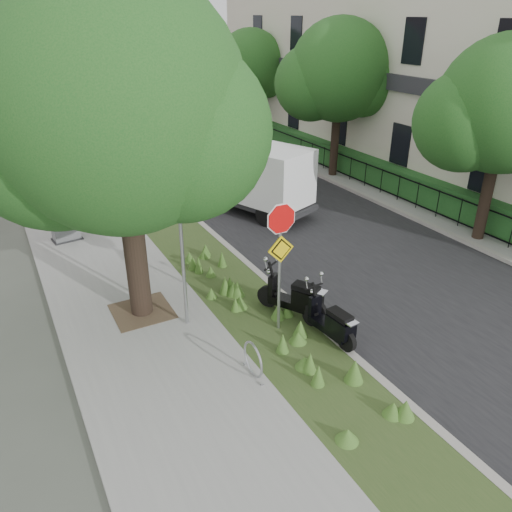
{
  "coord_description": "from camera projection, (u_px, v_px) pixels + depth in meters",
  "views": [
    {
      "loc": [
        -6.46,
        -7.73,
        6.77
      ],
      "look_at": [
        -1.19,
        2.09,
        1.3
      ],
      "focal_mm": 35.0,
      "sensor_mm": 36.0,
      "label": 1
    }
  ],
  "objects": [
    {
      "name": "far_tree_a",
      "position": [
        501.0,
        112.0,
        14.58
      ],
      "size": [
        4.6,
        4.1,
        6.22
      ],
      "color": "black",
      "rests_on": "ground"
    },
    {
      "name": "sign_assembly",
      "position": [
        281.0,
        242.0,
        10.68
      ],
      "size": [
        0.94,
        0.08,
        3.22
      ],
      "color": "#A5A8AD",
      "rests_on": "ground"
    },
    {
      "name": "far_tree_b",
      "position": [
        337.0,
        76.0,
        20.81
      ],
      "size": [
        4.83,
        4.31,
        6.56
      ],
      "color": "black",
      "rests_on": "ground"
    },
    {
      "name": "footpath_far",
      "position": [
        353.0,
        172.0,
        23.2
      ],
      "size": [
        3.2,
        60.0,
        0.12
      ],
      "primitive_type": "cube",
      "color": "gray",
      "rests_on": "ground"
    },
    {
      "name": "verge",
      "position": [
        151.0,
        207.0,
        19.09
      ],
      "size": [
        2.0,
        60.0,
        0.12
      ],
      "primitive_type": "cube",
      "color": "#31481F",
      "rests_on": "ground"
    },
    {
      "name": "box_truck",
      "position": [
        254.0,
        175.0,
        18.21
      ],
      "size": [
        3.39,
        5.07,
        2.15
      ],
      "color": "#262628",
      "rests_on": "ground"
    },
    {
      "name": "scooter_near",
      "position": [
        299.0,
        300.0,
        11.94
      ],
      "size": [
        1.07,
        1.68,
        0.89
      ],
      "color": "black",
      "rests_on": "ground"
    },
    {
      "name": "sidewalk_near",
      "position": [
        77.0,
        219.0,
        17.92
      ],
      "size": [
        3.5,
        60.0,
        0.12
      ],
      "primitive_type": "cube",
      "color": "gray",
      "rests_on": "ground"
    },
    {
      "name": "fence_far",
      "position": [
        337.0,
        162.0,
        22.51
      ],
      "size": [
        0.04,
        24.0,
        1.0
      ],
      "color": "black",
      "rests_on": "ground"
    },
    {
      "name": "scooter_far",
      "position": [
        334.0,
        326.0,
        11.03
      ],
      "size": [
        0.47,
        1.73,
        0.82
      ],
      "color": "black",
      "rests_on": "ground"
    },
    {
      "name": "bare_post",
      "position": [
        182.0,
        247.0,
        10.97
      ],
      "size": [
        0.08,
        0.08,
        4.0
      ],
      "color": "#A5A8AD",
      "rests_on": "ground"
    },
    {
      "name": "kerb_far",
      "position": [
        323.0,
        177.0,
        22.48
      ],
      "size": [
        0.2,
        60.0,
        0.13
      ],
      "primitive_type": "cube",
      "color": "#9E9991",
      "rests_on": "ground"
    },
    {
      "name": "road",
      "position": [
        255.0,
        190.0,
        21.02
      ],
      "size": [
        7.0,
        60.0,
        0.01
      ],
      "primitive_type": "cube",
      "color": "black",
      "rests_on": "ground"
    },
    {
      "name": "ground",
      "position": [
        342.0,
        329.0,
        11.84
      ],
      "size": [
        120.0,
        120.0,
        0.0
      ],
      "primitive_type": "plane",
      "color": "#4C5147",
      "rests_on": "ground"
    },
    {
      "name": "utility_cabinet",
      "position": [
        64.0,
        223.0,
        15.94
      ],
      "size": [
        0.96,
        0.7,
        1.19
      ],
      "color": "#262628",
      "rests_on": "ground"
    },
    {
      "name": "terrace_houses",
      "position": [
        418.0,
        75.0,
        22.79
      ],
      "size": [
        7.4,
        26.4,
        8.2
      ],
      "color": "beige",
      "rests_on": "ground"
    },
    {
      "name": "hedge_far",
      "position": [
        349.0,
        160.0,
        22.8
      ],
      "size": [
        1.0,
        24.0,
        1.1
      ],
      "primitive_type": "cube",
      "color": "#17421B",
      "rests_on": "footpath_far"
    },
    {
      "name": "far_tree_c",
      "position": [
        249.0,
        69.0,
        27.32
      ],
      "size": [
        4.37,
        3.89,
        5.93
      ],
      "color": "black",
      "rests_on": "ground"
    },
    {
      "name": "street_tree_main",
      "position": [
        115.0,
        118.0,
        10.25
      ],
      "size": [
        6.21,
        5.54,
        7.66
      ],
      "color": "black",
      "rests_on": "ground"
    },
    {
      "name": "bike_hoop",
      "position": [
        253.0,
        359.0,
        10.0
      ],
      "size": [
        0.06,
        0.78,
        0.77
      ],
      "color": "#A5A8AD",
      "rests_on": "ground"
    },
    {
      "name": "kerb_near",
      "position": [
        176.0,
        202.0,
        19.51
      ],
      "size": [
        0.2,
        60.0,
        0.13
      ],
      "primitive_type": "cube",
      "color": "#9E9991",
      "rests_on": "ground"
    }
  ]
}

